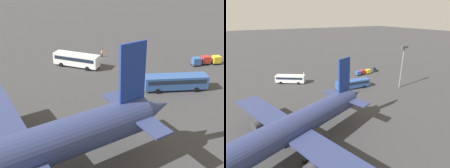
{
  "view_description": "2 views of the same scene",
  "coord_description": "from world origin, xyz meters",
  "views": [
    {
      "loc": [
        9.52,
        68.65,
        26.0
      ],
      "look_at": [
        0.95,
        24.03,
        3.79
      ],
      "focal_mm": 45.0,
      "sensor_mm": 36.0,
      "label": 1
    },
    {
      "loc": [
        19.89,
        70.57,
        24.69
      ],
      "look_at": [
        -6.11,
        21.96,
        3.06
      ],
      "focal_mm": 28.0,
      "sensor_mm": 36.0,
      "label": 2
    }
  ],
  "objects": [
    {
      "name": "ground_plane",
      "position": [
        0.0,
        0.0,
        0.0
      ],
      "size": [
        600.0,
        600.0,
        0.0
      ],
      "primitive_type": "plane",
      "color": "#38383A"
    },
    {
      "name": "airplane",
      "position": [
        16.14,
        44.29,
        6.09
      ],
      "size": [
        43.64,
        37.69,
        16.19
      ],
      "rotation": [
        0.0,
        0.0,
        0.36
      ],
      "color": "navy",
      "rests_on": "ground"
    },
    {
      "name": "shuttle_bus_near",
      "position": [
        6.03,
        5.27,
        1.9
      ],
      "size": [
        11.0,
        8.27,
        3.17
      ],
      "rotation": [
        0.0,
        0.0,
        -0.55
      ],
      "color": "white",
      "rests_on": "ground"
    },
    {
      "name": "shuttle_bus_far",
      "position": [
        -12.57,
        21.25,
        1.86
      ],
      "size": [
        12.87,
        4.18,
        3.08
      ],
      "rotation": [
        0.0,
        0.0,
        -0.1
      ],
      "color": "#2D5199",
      "rests_on": "ground"
    },
    {
      "name": "worker_person",
      "position": [
        -0.99,
        -0.13,
        0.87
      ],
      "size": [
        0.38,
        0.38,
        1.74
      ],
      "color": "#1E1E2D",
      "rests_on": "ground"
    },
    {
      "name": "cargo_cart_yellow",
      "position": [
        -27.84,
        10.16,
        1.19
      ],
      "size": [
        2.05,
        1.74,
        2.06
      ],
      "rotation": [
        0.0,
        0.0,
        -0.03
      ],
      "color": "#38383D",
      "rests_on": "ground"
    },
    {
      "name": "cargo_cart_red",
      "position": [
        -25.17,
        9.74,
        1.19
      ],
      "size": [
        2.05,
        1.74,
        2.06
      ],
      "rotation": [
        0.0,
        0.0,
        -0.03
      ],
      "color": "#38383D",
      "rests_on": "ground"
    },
    {
      "name": "cargo_cart_blue",
      "position": [
        -22.5,
        10.25,
        1.19
      ],
      "size": [
        2.05,
        1.74,
        2.06
      ],
      "rotation": [
        0.0,
        0.0,
        -0.03
      ],
      "color": "#38383D",
      "rests_on": "ground"
    }
  ]
}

